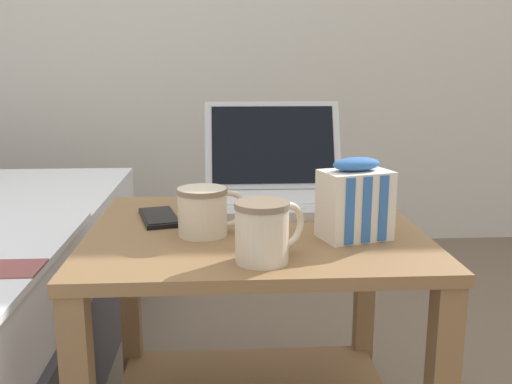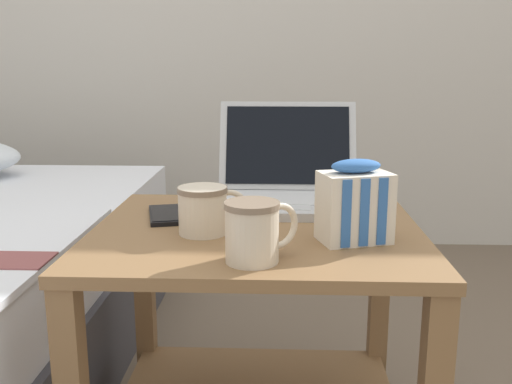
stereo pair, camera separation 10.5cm
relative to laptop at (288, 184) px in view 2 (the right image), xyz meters
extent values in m
cube|color=olive|center=(-0.06, -0.20, -0.06)|extent=(0.63, 0.56, 0.02)
cube|color=olive|center=(-0.35, 0.05, -0.33)|extent=(0.04, 0.04, 0.52)
cube|color=olive|center=(0.23, 0.05, -0.33)|extent=(0.04, 0.04, 0.52)
cube|color=#B7BABC|center=(0.00, -0.05, -0.04)|extent=(0.33, 0.22, 0.02)
cube|color=silver|center=(0.00, -0.03, -0.03)|extent=(0.28, 0.12, 0.00)
cube|color=silver|center=(0.00, -0.11, -0.03)|extent=(0.09, 0.05, 0.00)
cube|color=#B7BABC|center=(0.00, 0.10, 0.07)|extent=(0.33, 0.09, 0.21)
cube|color=black|center=(0.00, 0.10, 0.08)|extent=(0.30, 0.07, 0.18)
cube|color=green|center=(0.09, 0.11, 0.07)|extent=(0.03, 0.02, 0.04)
cube|color=green|center=(-0.06, 0.12, 0.10)|extent=(0.04, 0.01, 0.03)
cube|color=silver|center=(0.03, 0.12, 0.10)|extent=(0.03, 0.01, 0.03)
cylinder|color=beige|center=(-0.16, -0.24, 0.00)|extent=(0.09, 0.09, 0.09)
cylinder|color=#7F6B56|center=(-0.16, -0.24, 0.04)|extent=(0.09, 0.09, 0.01)
cylinder|color=black|center=(-0.16, -0.24, 0.03)|extent=(0.08, 0.08, 0.01)
torus|color=beige|center=(-0.11, -0.23, 0.00)|extent=(0.07, 0.03, 0.07)
cylinder|color=beige|center=(-0.06, -0.40, 0.00)|extent=(0.09, 0.09, 0.10)
cylinder|color=#7F6B56|center=(-0.06, -0.40, 0.05)|extent=(0.09, 0.09, 0.01)
cylinder|color=black|center=(-0.06, -0.40, 0.04)|extent=(0.08, 0.08, 0.01)
torus|color=beige|center=(-0.02, -0.37, 0.01)|extent=(0.07, 0.06, 0.08)
cube|color=silver|center=(0.11, -0.28, 0.02)|extent=(0.14, 0.11, 0.12)
cube|color=#3366B2|center=(0.09, -0.33, 0.02)|extent=(0.02, 0.01, 0.12)
cube|color=#3366B2|center=(0.13, -0.32, 0.02)|extent=(0.02, 0.01, 0.12)
cube|color=#3366B2|center=(0.16, -0.31, 0.02)|extent=(0.02, 0.01, 0.12)
ellipsoid|color=#3366B2|center=(0.11, -0.28, 0.09)|extent=(0.10, 0.07, 0.02)
cube|color=black|center=(-0.25, -0.13, -0.04)|extent=(0.10, 0.16, 0.01)
cube|color=black|center=(-0.25, -0.13, -0.04)|extent=(0.09, 0.14, 0.00)
camera|label=1|loc=(-0.12, -1.27, 0.26)|focal=40.00mm
camera|label=2|loc=(-0.02, -1.27, 0.26)|focal=40.00mm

